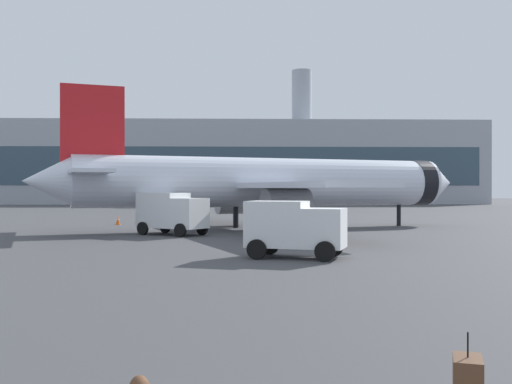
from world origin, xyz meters
TOP-DOWN VIEW (x-y plane):
  - airplane_at_gate at (2.42, 42.79)m, footprint 34.77×31.80m
  - service_truck at (-4.41, 37.13)m, footprint 5.20×4.55m
  - cargo_van at (2.73, 23.19)m, footprint 4.81×3.49m
  - safety_cone_near at (-10.50, 49.10)m, footprint 0.44×0.44m
  - safety_cone_mid at (5.63, 46.65)m, footprint 0.44×0.44m
  - rolling_suitcase at (3.45, 4.60)m, footprint 0.59×0.74m
  - terminal_building at (-0.24, 128.01)m, footprint 106.69×19.70m

SIDE VIEW (x-z plane):
  - safety_cone_near at x=-10.50m, z-range -0.01..0.78m
  - rolling_suitcase at x=3.45m, z-range -0.16..0.94m
  - safety_cone_mid at x=5.63m, z-range -0.01..0.82m
  - cargo_van at x=2.73m, z-range 0.15..2.75m
  - service_truck at x=-4.41m, z-range 0.16..3.05m
  - airplane_at_gate at x=2.42m, z-range -1.59..8.91m
  - terminal_building at x=-0.24m, z-range -5.91..23.76m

